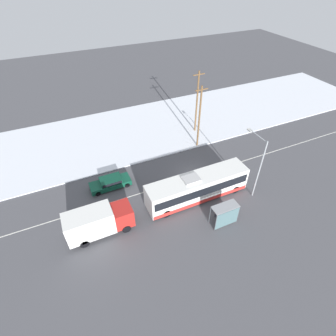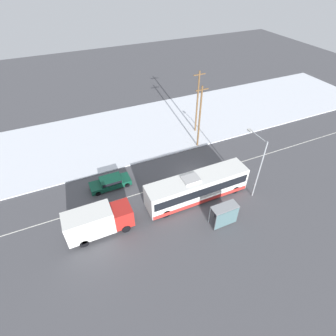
{
  "view_description": "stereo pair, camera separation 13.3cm",
  "coord_description": "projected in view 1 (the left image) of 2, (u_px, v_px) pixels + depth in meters",
  "views": [
    {
      "loc": [
        -13.0,
        -20.87,
        21.77
      ],
      "look_at": [
        -2.9,
        1.33,
        1.4
      ],
      "focal_mm": 28.0,
      "sensor_mm": 36.0,
      "label": 1
    },
    {
      "loc": [
        -12.88,
        -20.92,
        21.77
      ],
      "look_at": [
        -2.9,
        1.33,
        1.4
      ],
      "focal_mm": 28.0,
      "sensor_mm": 36.0,
      "label": 2
    }
  ],
  "objects": [
    {
      "name": "bus_shelter",
      "position": [
        226.0,
        213.0,
        25.96
      ],
      "size": [
        2.71,
        1.2,
        2.4
      ],
      "color": "gray",
      "rests_on": "ground_plane"
    },
    {
      "name": "utility_pole_roadside",
      "position": [
        199.0,
        117.0,
        34.85
      ],
      "size": [
        1.8,
        0.24,
        8.95
      ],
      "color": "brown",
      "rests_on": "ground_plane"
    },
    {
      "name": "utility_pole_snowlot",
      "position": [
        197.0,
        102.0,
        37.81
      ],
      "size": [
        1.8,
        0.24,
        9.36
      ],
      "color": "brown",
      "rests_on": "ground_plane"
    },
    {
      "name": "pedestrian_at_stop",
      "position": [
        217.0,
        210.0,
        27.19
      ],
      "size": [
        0.56,
        0.25,
        1.56
      ],
      "color": "#23232D",
      "rests_on": "ground_plane"
    },
    {
      "name": "streetlamp",
      "position": [
        258.0,
        160.0,
        27.59
      ],
      "size": [
        0.36,
        3.02,
        7.45
      ],
      "color": "#9EA3A8",
      "rests_on": "ground_plane"
    },
    {
      "name": "lane_marking_center",
      "position": [
        194.0,
        177.0,
        32.67
      ],
      "size": [
        60.0,
        0.12,
        0.0
      ],
      "color": "silver",
      "rests_on": "ground_plane"
    },
    {
      "name": "snow_lot",
      "position": [
        154.0,
        126.0,
        41.88
      ],
      "size": [
        80.0,
        15.85,
        0.12
      ],
      "color": "silver",
      "rests_on": "ground_plane"
    },
    {
      "name": "sedan_car",
      "position": [
        111.0,
        182.0,
        30.79
      ],
      "size": [
        4.76,
        1.8,
        1.34
      ],
      "rotation": [
        0.0,
        0.0,
        3.14
      ],
      "color": "#0F4733",
      "rests_on": "ground_plane"
    },
    {
      "name": "ground_plane",
      "position": [
        194.0,
        177.0,
        32.67
      ],
      "size": [
        120.0,
        120.0,
        0.0
      ],
      "primitive_type": "plane",
      "color": "#4C4C51"
    },
    {
      "name": "city_bus",
      "position": [
        197.0,
        187.0,
        28.9
      ],
      "size": [
        11.69,
        2.57,
        3.3
      ],
      "color": "white",
      "rests_on": "ground_plane"
    },
    {
      "name": "box_truck",
      "position": [
        98.0,
        221.0,
        25.16
      ],
      "size": [
        6.43,
        2.3,
        3.11
      ],
      "color": "silver",
      "rests_on": "ground_plane"
    }
  ]
}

